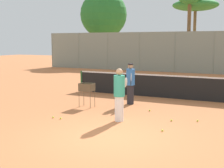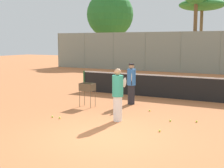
{
  "view_description": "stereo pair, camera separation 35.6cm",
  "coord_description": "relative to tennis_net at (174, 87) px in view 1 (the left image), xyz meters",
  "views": [
    {
      "loc": [
        3.64,
        -7.31,
        2.6
      ],
      "look_at": [
        -1.49,
        3.17,
        1.0
      ],
      "focal_mm": 50.0,
      "sensor_mm": 36.0,
      "label": 1
    },
    {
      "loc": [
        3.95,
        -7.15,
        2.6
      ],
      "look_at": [
        -1.49,
        3.17,
        1.0
      ],
      "focal_mm": 50.0,
      "sensor_mm": 36.0,
      "label": 2
    }
  ],
  "objects": [
    {
      "name": "tennis_ball_4",
      "position": [
        -2.83,
        -0.36,
        -0.53
      ],
      "size": [
        0.07,
        0.07,
        0.07
      ],
      "primitive_type": "sphere",
      "color": "#D1E54C",
      "rests_on": "ground_plane"
    },
    {
      "name": "tree_1",
      "position": [
        -12.58,
        17.23,
        4.95
      ],
      "size": [
        5.14,
        5.14,
        8.11
      ],
      "color": "brown",
      "rests_on": "ground_plane"
    },
    {
      "name": "back_fence",
      "position": [
        0.0,
        11.99,
        1.15
      ],
      "size": [
        31.61,
        0.08,
        3.41
      ],
      "color": "gray",
      "rests_on": "ground_plane"
    },
    {
      "name": "tennis_ball_0",
      "position": [
        -2.42,
        -5.41,
        -0.53
      ],
      "size": [
        0.07,
        0.07,
        0.07
      ],
      "primitive_type": "sphere",
      "color": "#D1E54C",
      "rests_on": "ground_plane"
    },
    {
      "name": "parked_car",
      "position": [
        -0.27,
        15.62,
        0.1
      ],
      "size": [
        4.2,
        1.7,
        1.6
      ],
      "color": "#232328",
      "rests_on": "ground_plane"
    },
    {
      "name": "player_white_outfit",
      "position": [
        -1.29,
        -2.04,
        0.33
      ],
      "size": [
        0.5,
        0.84,
        1.7
      ],
      "rotation": [
        0.0,
        0.0,
        5.15
      ],
      "color": "#26262D",
      "rests_on": "ground_plane"
    },
    {
      "name": "tennis_ball_3",
      "position": [
        -0.12,
        -2.94,
        -0.53
      ],
      "size": [
        0.07,
        0.07,
        0.07
      ],
      "primitive_type": "sphere",
      "color": "#D1E54C",
      "rests_on": "ground_plane"
    },
    {
      "name": "tennis_ball_7",
      "position": [
        -2.73,
        -5.4,
        -0.53
      ],
      "size": [
        0.07,
        0.07,
        0.07
      ],
      "primitive_type": "sphere",
      "color": "#D1E54C",
      "rests_on": "ground_plane"
    },
    {
      "name": "player_red_cap",
      "position": [
        -0.55,
        -4.75,
        0.33
      ],
      "size": [
        0.36,
        0.92,
        1.74
      ],
      "rotation": [
        0.0,
        0.0,
        1.59
      ],
      "color": "white",
      "rests_on": "ground_plane"
    },
    {
      "name": "tree_3",
      "position": [
        -2.49,
        16.55,
        5.34
      ],
      "size": [
        4.27,
        4.27,
        6.51
      ],
      "color": "brown",
      "rests_on": "ground_plane"
    },
    {
      "name": "tennis_ball_8",
      "position": [
        1.8,
        -3.73,
        -0.53
      ],
      "size": [
        0.07,
        0.07,
        0.07
      ],
      "primitive_type": "sphere",
      "color": "#D1E54C",
      "rests_on": "ground_plane"
    },
    {
      "name": "tennis_ball_6",
      "position": [
        1.09,
        -5.31,
        -0.53
      ],
      "size": [
        0.07,
        0.07,
        0.07
      ],
      "primitive_type": "sphere",
      "color": "#D1E54C",
      "rests_on": "ground_plane"
    },
    {
      "name": "tennis_ball_2",
      "position": [
        1.02,
        -4.03,
        -0.53
      ],
      "size": [
        0.07,
        0.07,
        0.07
      ],
      "primitive_type": "sphere",
      "color": "#D1E54C",
      "rests_on": "ground_plane"
    },
    {
      "name": "ball_cart",
      "position": [
        -2.64,
        -3.31,
        0.16
      ],
      "size": [
        0.56,
        0.41,
        0.95
      ],
      "color": "brown",
      "rests_on": "ground_plane"
    },
    {
      "name": "ground_plane",
      "position": [
        0.0,
        -6.54,
        -0.56
      ],
      "size": [
        80.0,
        80.0,
        0.0
      ],
      "primitive_type": "plane",
      "color": "#C67242"
    },
    {
      "name": "tennis_net",
      "position": [
        0.0,
        0.0,
        0.0
      ],
      "size": [
        9.93,
        0.1,
        1.07
      ],
      "color": "#26592D",
      "rests_on": "ground_plane"
    }
  ]
}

